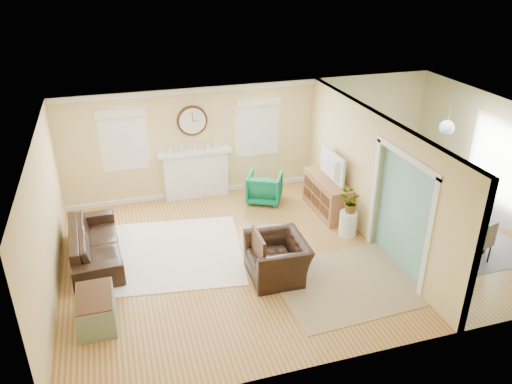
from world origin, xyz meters
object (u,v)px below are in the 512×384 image
at_px(eames_chair, 277,258).
at_px(credenza, 327,195).
at_px(dining_table, 442,218).
at_px(sofa, 95,243).
at_px(green_chair, 265,187).

relative_size(eames_chair, credenza, 0.73).
height_order(credenza, dining_table, credenza).
height_order(eames_chair, dining_table, eames_chair).
height_order(eames_chair, credenza, credenza).
relative_size(sofa, eames_chair, 1.97).
bearing_deg(green_chair, credenza, 170.28).
height_order(sofa, credenza, credenza).
bearing_deg(credenza, eames_chair, -132.67).
xyz_separation_m(green_chair, dining_table, (3.06, -2.46, -0.00)).
relative_size(eames_chair, green_chair, 1.46).
height_order(sofa, dining_table, dining_table).
distance_m(green_chair, dining_table, 3.93).
relative_size(eames_chair, dining_table, 0.57).
distance_m(sofa, dining_table, 6.95).
bearing_deg(credenza, dining_table, -39.76).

